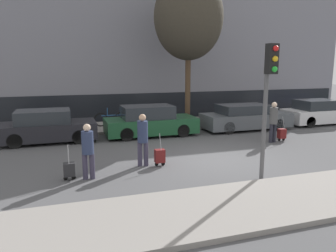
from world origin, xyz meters
The scene contains 17 objects.
ground_plane centered at (0.00, 0.00, 0.00)m, with size 80.00×80.00×0.00m, color #4C4C4F.
sidewalk_near centered at (0.00, -3.75, 0.06)m, with size 28.00×2.50×0.12m.
sidewalk_far centered at (0.00, 7.00, 0.06)m, with size 28.00×3.00×0.12m.
building_facade centered at (0.00, 10.75, 4.51)m, with size 28.00×3.17×9.04m.
parked_car_0 centered at (-5.68, 4.71, 0.65)m, with size 4.00×1.78×1.39m.
parked_car_1 centered at (-1.15, 4.55, 0.66)m, with size 4.23×1.73×1.42m.
parked_car_2 centered at (3.89, 4.48, 0.62)m, with size 4.55×1.74×1.29m.
parked_car_3 centered at (8.60, 4.60, 0.64)m, with size 3.95×1.71×1.37m.
pedestrian_left centered at (-4.40, -0.63, 0.92)m, with size 0.35×0.34×1.63m.
trolley_left centered at (-4.94, -0.53, 0.31)m, with size 0.34×0.29×1.05m.
pedestrian_center centered at (-2.60, 0.09, 0.98)m, with size 0.34×0.34×1.72m.
trolley_center centered at (-2.08, -0.07, 0.33)m, with size 0.34×0.29×1.09m.
pedestrian_right centered at (3.48, 1.61, 0.99)m, with size 0.35×0.34×1.73m.
trolley_right centered at (4.02, 1.70, 0.33)m, with size 0.34×0.29×1.08m.
traffic_light centered at (0.33, -2.36, 2.72)m, with size 0.28×0.47×3.82m.
parked_bicycle centered at (-2.59, 7.02, 0.49)m, with size 1.77×0.06×0.96m.
bare_tree_near_crossing centered at (1.35, 6.10, 5.64)m, with size 3.53×3.53×7.69m.
Camera 1 is at (-5.07, -9.98, 3.26)m, focal length 35.00 mm.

